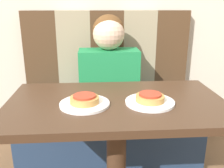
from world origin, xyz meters
TOP-DOWN VIEW (x-y plane):
  - booth_seat at (0.00, 0.63)m, footprint 1.30×0.57m
  - booth_backrest at (-0.00, 0.88)m, footprint 1.30×0.06m
  - dining_table at (0.00, 0.00)m, footprint 1.04×0.60m
  - person at (0.00, 0.64)m, footprint 0.42×0.25m
  - plate_left at (-0.15, -0.04)m, footprint 0.23×0.23m
  - plate_right at (0.15, -0.04)m, footprint 0.23×0.23m
  - pizza_left at (-0.15, -0.04)m, footprint 0.13×0.13m
  - pizza_right at (0.15, -0.04)m, footprint 0.13×0.13m

SIDE VIEW (x-z plane):
  - booth_seat at x=0.00m, z-range 0.00..0.45m
  - dining_table at x=0.00m, z-range 0.26..1.00m
  - plate_left at x=-0.15m, z-range 0.74..0.75m
  - plate_right at x=0.15m, z-range 0.74..0.75m
  - pizza_left at x=-0.15m, z-range 0.75..0.79m
  - pizza_right at x=0.15m, z-range 0.75..0.79m
  - person at x=0.00m, z-range 0.46..1.12m
  - booth_backrest at x=0.00m, z-range 0.45..1.14m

